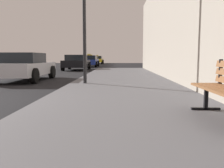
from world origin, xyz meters
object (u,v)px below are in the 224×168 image
at_px(car_silver, 25,67).
at_px(car_blue, 89,61).
at_px(car_yellow, 97,60).
at_px(car_white, 91,60).
at_px(car_black, 77,62).

distance_m(car_silver, car_blue, 16.12).
bearing_deg(car_yellow, car_white, -92.73).
bearing_deg(car_white, car_black, -88.76).
bearing_deg(car_blue, car_yellow, 91.01).
relative_size(car_black, car_blue, 1.02).
relative_size(car_silver, car_blue, 1.00).
height_order(car_silver, car_yellow, car_yellow).
bearing_deg(car_blue, car_black, -91.86).
xyz_separation_m(car_blue, car_yellow, (-0.22, 12.70, 0.00)).
height_order(car_white, car_yellow, same).
bearing_deg(car_blue, car_silver, -93.53).
relative_size(car_silver, car_white, 0.95).
xyz_separation_m(car_silver, car_black, (0.77, 9.25, 0.00)).
height_order(car_blue, car_yellow, same).
distance_m(car_blue, car_white, 6.65).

